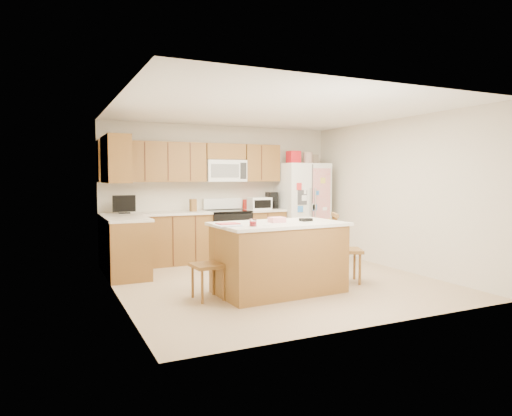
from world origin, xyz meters
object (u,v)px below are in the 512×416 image
windsor_chair_back (258,252)px  windsor_chair_right (345,250)px  stove (227,234)px  refrigerator (302,208)px  island (279,257)px  windsor_chair_left (210,264)px

windsor_chair_back → windsor_chair_right: windsor_chair_right is taller
stove → refrigerator: (1.57, -0.06, 0.45)m
stove → refrigerator: bearing=-2.3°
island → stove: bearing=84.2°
stove → island: stove is taller
island → windsor_chair_back: (0.03, 0.73, -0.04)m
refrigerator → windsor_chair_right: refrigerator is taller
windsor_chair_left → stove: bearing=64.0°
windsor_chair_left → windsor_chair_right: windsor_chair_right is taller
refrigerator → island: (-1.83, -2.48, -0.45)m
windsor_chair_right → windsor_chair_back: bearing=150.6°
windsor_chair_back → windsor_chair_right: 1.28m
refrigerator → island: 3.11m
windsor_chair_right → windsor_chair_left: bearing=-179.0°
windsor_chair_left → windsor_chair_back: size_ratio=1.01×
windsor_chair_left → island: bearing=-4.0°
windsor_chair_back → windsor_chair_right: size_ratio=0.91×
stove → windsor_chair_left: 2.75m
refrigerator → windsor_chair_right: (-0.69, -2.37, -0.44)m
windsor_chair_back → island: bearing=-92.4°
island → windsor_chair_right: island is taller
windsor_chair_back → windsor_chair_right: bearing=-29.4°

